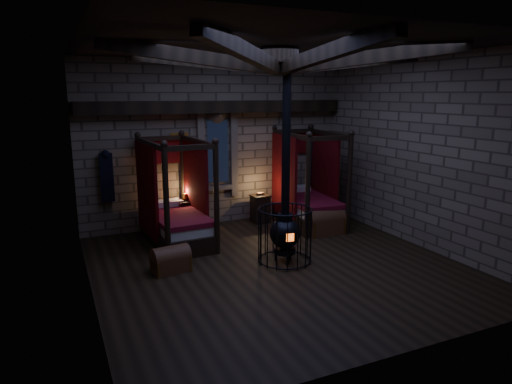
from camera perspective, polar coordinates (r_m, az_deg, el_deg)
name	(u,v)px	position (r m, az deg, el deg)	size (l,w,h in m)	color
room	(277,73)	(8.71, 2.64, 14.61)	(7.02, 7.02, 4.29)	black
bed_left	(176,217)	(10.67, -10.02, -3.14)	(1.33, 2.34, 2.37)	black
bed_right	(307,201)	(12.13, 6.36, -1.11)	(1.43, 2.41, 2.42)	black
trunk_left	(171,260)	(9.06, -10.60, -8.35)	(0.76, 0.54, 0.52)	brown
trunk_right	(324,221)	(11.34, 8.45, -3.65)	(0.94, 0.60, 0.69)	brown
nightstand_left	(186,215)	(11.53, -8.78, -2.88)	(0.55, 0.53, 0.96)	black
nightstand_right	(260,208)	(12.15, 0.52, -2.07)	(0.48, 0.46, 0.81)	black
stove	(285,231)	(9.27, 3.64, -4.87)	(1.10, 1.10, 4.05)	black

